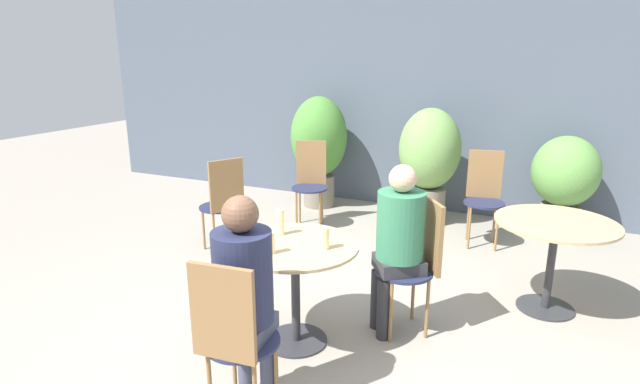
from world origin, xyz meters
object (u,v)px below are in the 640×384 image
Objects in this scene: bistro_chair_0 at (232,331)px; bistro_chair_2 at (484,190)px; beer_glass_0 at (271,243)px; beer_glass_1 at (325,238)px; bistro_chair_1 at (418,255)px; beer_glass_2 at (280,222)px; potted_plant_2 at (565,179)px; bistro_chair_4 at (224,198)px; cafe_table_near at (295,266)px; seated_person_0 at (245,287)px; potted_plant_1 at (429,157)px; seated_person_1 at (398,235)px; cafe_table_far at (554,240)px; bistro_chair_3 at (310,176)px; potted_plant_0 at (319,143)px.

bistro_chair_0 and bistro_chair_2 have the same top height.
beer_glass_1 is at bearing 36.57° from beer_glass_0.
bistro_chair_1 is 5.38× the size of beer_glass_2.
bistro_chair_4 is at bearing -147.58° from potted_plant_2.
bistro_chair_1 is at bearing 35.22° from cafe_table_near.
bistro_chair_0 reaches higher than beer_glass_1.
potted_plant_1 is (0.20, 3.54, 0.04)m from seated_person_0.
beer_glass_2 is at bearing 145.01° from cafe_table_near.
seated_person_1 is 0.88m from beer_glass_0.
beer_glass_2 reaches higher than beer_glass_0.
potted_plant_1 reaches higher than beer_glass_2.
cafe_table_near is 3.44m from potted_plant_2.
seated_person_1 is 2.45m from potted_plant_1.
bistro_chair_4 is (-2.25, -1.34, 0.00)m from bistro_chair_2.
seated_person_0 is at bearing -75.41° from beer_glass_0.
cafe_table_far is 2.53m from bistro_chair_0.
cafe_table_near is 1.96m from cafe_table_far.
seated_person_0 is at bearing -93.17° from potted_plant_1.
potted_plant_2 is (2.99, 1.90, 0.06)m from bistro_chair_4.
bistro_chair_4 is at bearing -142.08° from bistro_chair_1.
beer_glass_1 is 3.34m from potted_plant_2.
bistro_chair_3 and bistro_chair_4 have the same top height.
seated_person_0 is (0.06, -0.70, 0.18)m from cafe_table_near.
bistro_chair_2 is 0.79× the size of seated_person_1.
bistro_chair_3 is 2.72m from potted_plant_2.
seated_person_0 is (-0.64, -1.20, 0.17)m from bistro_chair_1.
beer_glass_2 is at bearing -122.36° from potted_plant_2.
beer_glass_1 is 0.13× the size of potted_plant_2.
seated_person_1 is at bearing 35.22° from cafe_table_near.
cafe_table_near is at bearing -90.00° from bistro_chair_1.
bistro_chair_4 reaches higher than cafe_table_far.
bistro_chair_4 is at bearing -160.04° from bistro_chair_2.
potted_plant_0 is 1.05× the size of potted_plant_1.
bistro_chair_1 is 1.37m from seated_person_0.
beer_glass_1 is at bearing -103.84° from bistro_chair_0.
beer_glass_1 reaches higher than beer_glass_0.
potted_plant_1 is 1.23× the size of potted_plant_2.
beer_glass_0 is at bearing -118.31° from potted_plant_2.
beer_glass_0 is (-0.13, 0.51, 0.04)m from seated_person_0.
cafe_table_far is 0.72× the size of seated_person_1.
beer_glass_1 is at bearing 84.96° from bistro_chair_4.
potted_plant_0 is at bearing -76.77° from seated_person_0.
bistro_chair_1 is 3.08m from potted_plant_0.
bistro_chair_2 is at bearing -12.12° from bistro_chair_3.
potted_plant_2 is at bearing 57.64° from beer_glass_2.
seated_person_1 is (0.58, 0.41, 0.16)m from cafe_table_near.
seated_person_1 is (0.50, 1.26, 0.16)m from bistro_chair_0.
seated_person_0 is at bearing -128.20° from cafe_table_far.
seated_person_1 reaches higher than beer_glass_2.
seated_person_0 is at bearing -74.05° from beer_glass_2.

